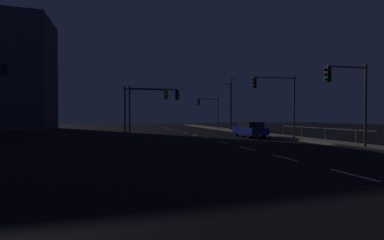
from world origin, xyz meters
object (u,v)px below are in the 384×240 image
Objects in this scene: traffic_light_far_center at (348,89)px; street_lamp_far_end at (229,102)px; traffic_light_mid_left at (209,107)px; street_lamp_mid_block at (232,99)px; traffic_light_far_right at (145,101)px; traffic_light_overhead_east at (277,94)px; traffic_light_near_right at (153,101)px; car at (250,129)px.

traffic_light_far_center is 21.58m from street_lamp_far_end.
street_lamp_mid_block is (2.18, -4.04, 1.02)m from traffic_light_mid_left.
street_lamp_mid_block reaches higher than traffic_light_far_right.
traffic_light_overhead_east is 1.16× the size of traffic_light_mid_left.
traffic_light_far_center is at bearing -95.21° from street_lamp_mid_block.
traffic_light_overhead_east is 0.84× the size of street_lamp_far_end.
street_lamp_far_end is 0.69m from street_lamp_mid_block.
traffic_light_mid_left is at bearing 46.27° from traffic_light_far_right.
street_lamp_far_end is (1.68, 14.14, 0.05)m from traffic_light_overhead_east.
traffic_light_near_right is (-10.66, 4.45, -0.61)m from traffic_light_overhead_east.
street_lamp_mid_block is (13.46, 7.75, 0.99)m from traffic_light_far_right.
traffic_light_mid_left is (10.70, 13.86, 0.05)m from traffic_light_near_right.
traffic_light_near_right is (-9.49, 1.66, 2.76)m from car.
traffic_light_near_right is at bearing 170.10° from car.
street_lamp_mid_block is at bearing 73.55° from car.
traffic_light_far_right is 15.01m from street_lamp_far_end.
street_lamp_far_end reaches higher than traffic_light_far_center.
traffic_light_far_right is (-11.28, -11.79, 0.03)m from traffic_light_mid_left.
traffic_light_overhead_east is 18.32m from traffic_light_mid_left.
street_lamp_far_end is at bearing 83.22° from traffic_light_overhead_east.
traffic_light_overhead_east reaches higher than traffic_light_near_right.
traffic_light_mid_left is at bearing 111.44° from street_lamp_far_end.
car is 0.77× the size of traffic_light_overhead_east.
street_lamp_mid_block reaches higher than traffic_light_overhead_east.
traffic_light_overhead_east is 13.00m from traffic_light_far_right.
traffic_light_near_right is 2.15m from traffic_light_far_right.
street_lamp_mid_block reaches higher than traffic_light_near_right.
traffic_light_far_center is at bearing -88.10° from traffic_light_overhead_east.
traffic_light_mid_left is (0.04, 18.31, -0.56)m from traffic_light_overhead_east.
traffic_light_far_right is at bearing 129.55° from traffic_light_far_center.
street_lamp_far_end reaches higher than traffic_light_far_right.
traffic_light_overhead_east is at bearing -67.26° from car.
car is 0.86× the size of traffic_light_far_right.
traffic_light_overhead_east reaches higher than traffic_light_mid_left.
car is 10.72m from traffic_light_far_center.
street_lamp_far_end reaches higher than traffic_light_mid_left.
car is at bearing -94.47° from traffic_light_mid_left.
traffic_light_overhead_east is 0.76× the size of street_lamp_mid_block.
traffic_light_overhead_east is 1.15× the size of traffic_light_near_right.
street_lamp_mid_block reaches higher than traffic_light_mid_left.
traffic_light_mid_left is 25.70m from traffic_light_far_center.
traffic_light_mid_left is 16.32m from traffic_light_far_right.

